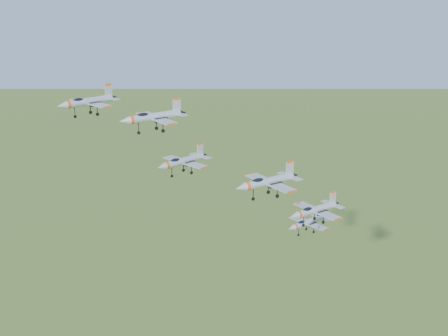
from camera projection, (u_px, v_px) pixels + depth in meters
jet_lead at (87, 101)px, 107.92m from camera, size 12.20×10.19×3.26m
jet_left_high at (153, 117)px, 110.17m from camera, size 13.47×11.08×3.61m
jet_right_high at (267, 182)px, 100.94m from camera, size 12.94×10.64×3.47m
jet_left_low at (183, 161)px, 120.99m from camera, size 12.99×10.88×3.48m
jet_right_low at (315, 210)px, 117.31m from camera, size 12.96×10.63×3.48m
jet_trail at (307, 222)px, 138.81m from camera, size 12.27×10.17×3.28m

